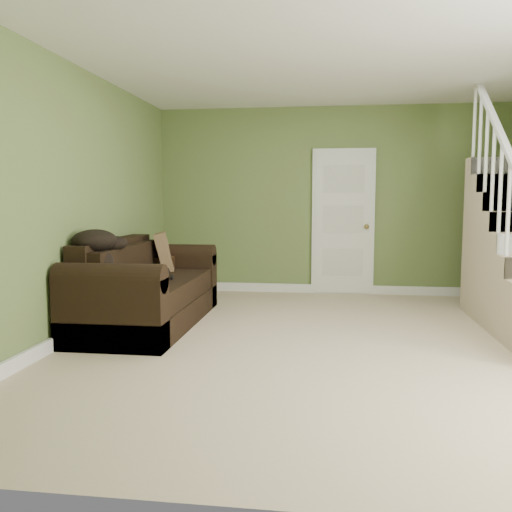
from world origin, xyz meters
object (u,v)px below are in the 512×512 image
(cat, at_px, (161,273))
(banana, at_px, (144,282))
(sofa, at_px, (145,292))
(side_table, at_px, (156,281))

(cat, distance_m, banana, 0.34)
(sofa, bearing_deg, cat, -25.00)
(sofa, distance_m, cat, 0.33)
(side_table, xyz_separation_m, banana, (0.33, -1.35, 0.19))
(cat, xyz_separation_m, banana, (-0.07, -0.33, -0.05))
(cat, bearing_deg, side_table, 113.28)
(sofa, xyz_separation_m, cat, (0.21, -0.10, 0.22))
(side_table, distance_m, cat, 1.13)
(side_table, distance_m, banana, 1.40)
(sofa, height_order, cat, sofa)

